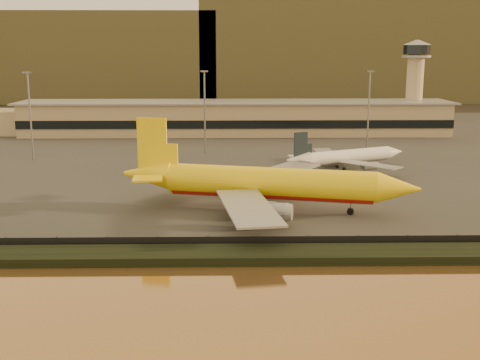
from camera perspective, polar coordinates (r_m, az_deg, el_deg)
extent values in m
plane|color=black|center=(109.22, 0.36, -4.53)|extent=(900.00, 900.00, 0.00)
cube|color=black|center=(92.82, 0.62, -7.12)|extent=(320.00, 7.00, 1.40)
cube|color=#2D2D2D|center=(202.05, -0.31, 3.21)|extent=(320.00, 220.00, 0.20)
cube|color=black|center=(96.42, 0.55, -6.00)|extent=(300.00, 0.05, 2.20)
cube|color=tan|center=(231.00, -0.42, 5.86)|extent=(160.00, 22.00, 12.00)
cube|color=black|center=(219.99, -0.38, 5.28)|extent=(160.00, 0.60, 3.00)
cube|color=gray|center=(230.40, -0.42, 7.41)|extent=(164.00, 24.00, 0.60)
cylinder|color=tan|center=(247.09, 16.18, 7.89)|extent=(6.40, 6.40, 30.00)
cylinder|color=black|center=(246.57, 16.41, 11.77)|extent=(10.40, 10.40, 3.50)
cone|color=gray|center=(246.60, 16.45, 12.40)|extent=(11.20, 11.20, 2.00)
cylinder|color=gray|center=(246.58, 16.38, 11.17)|extent=(11.20, 11.20, 0.80)
cylinder|color=slate|center=(184.73, -19.26, 5.65)|extent=(0.50, 0.50, 25.00)
cube|color=slate|center=(183.90, -19.53, 9.58)|extent=(2.20, 2.20, 0.40)
cylinder|color=slate|center=(185.70, -3.36, 6.33)|extent=(0.50, 0.50, 25.00)
cube|color=slate|center=(184.87, -3.41, 10.25)|extent=(2.20, 2.20, 0.40)
cylinder|color=slate|center=(188.45, 12.08, 6.17)|extent=(0.50, 0.50, 25.00)
cube|color=slate|center=(187.63, 12.25, 10.03)|extent=(2.20, 2.20, 0.40)
cube|color=brown|center=(465.37, -18.60, 11.00)|extent=(260.00, 160.00, 55.00)
cube|color=brown|center=(454.19, 10.95, 12.34)|extent=(220.00, 160.00, 70.00)
cylinder|color=yellow|center=(119.18, 2.92, -0.22)|extent=(41.56, 15.71, 5.97)
cylinder|color=red|center=(119.41, 2.91, -0.71)|extent=(40.13, 14.16, 4.66)
cone|color=yellow|center=(117.62, 14.85, -0.78)|extent=(9.24, 7.72, 5.97)
cone|color=yellow|center=(126.00, -8.73, 0.54)|extent=(11.46, 8.28, 5.97)
cube|color=yellow|center=(124.45, -8.34, 3.48)|extent=(6.25, 1.98, 10.45)
cube|color=yellow|center=(130.59, -6.85, 1.20)|extent=(7.87, 7.85, 0.36)
cube|color=yellow|center=(119.64, -8.76, 0.14)|extent=(6.13, 6.07, 0.36)
cube|color=gray|center=(134.94, 3.60, 0.77)|extent=(21.65, 25.64, 0.36)
cylinder|color=gray|center=(131.10, 4.55, -0.31)|extent=(7.48, 4.84, 3.28)
cube|color=gray|center=(104.44, 0.78, -2.56)|extent=(11.61, 26.71, 0.36)
cylinder|color=gray|center=(108.01, 2.70, -2.98)|extent=(7.48, 4.84, 3.28)
cylinder|color=black|center=(118.77, 10.42, -2.94)|extent=(1.53, 1.33, 1.31)
cylinder|color=slate|center=(118.60, 10.44, -2.62)|extent=(0.23, 0.23, 2.69)
cylinder|color=black|center=(118.59, 0.61, -2.76)|extent=(1.53, 1.33, 1.31)
cylinder|color=slate|center=(118.42, 0.61, -2.44)|extent=(0.23, 0.23, 2.69)
cylinder|color=black|center=(123.68, 1.14, -2.14)|extent=(1.53, 1.33, 1.31)
cylinder|color=slate|center=(123.52, 1.14, -1.83)|extent=(0.23, 0.23, 2.69)
cylinder|color=white|center=(165.14, 10.32, 2.26)|extent=(25.02, 14.11, 3.60)
cylinder|color=gray|center=(165.25, 10.32, 2.04)|extent=(24.03, 13.09, 2.80)
cone|color=white|center=(174.62, 14.44, 2.60)|extent=(6.08, 5.37, 3.60)
cone|color=white|center=(156.21, 5.52, 1.94)|extent=(7.38, 5.98, 3.60)
cube|color=black|center=(155.93, 5.77, 3.39)|extent=(3.71, 1.92, 6.29)
cube|color=white|center=(159.92, 5.29, 2.28)|extent=(3.97, 3.82, 0.22)
cube|color=white|center=(153.91, 6.67, 1.87)|extent=(4.96, 4.95, 0.22)
cube|color=gray|center=(172.81, 8.20, 2.55)|extent=(5.81, 16.41, 0.22)
cylinder|color=gray|center=(172.01, 9.14, 2.14)|extent=(4.75, 3.60, 1.98)
cube|color=gray|center=(157.07, 12.22, 1.44)|extent=(15.24, 14.75, 0.22)
cylinder|color=gray|center=(160.22, 12.18, 1.29)|extent=(4.75, 3.60, 1.98)
cylinder|color=black|center=(171.62, 12.96, 1.49)|extent=(0.98, 0.90, 0.79)
cylinder|color=slate|center=(171.54, 12.97, 1.62)|extent=(0.19, 0.19, 1.62)
cylinder|color=black|center=(162.83, 9.85, 1.05)|extent=(0.98, 0.90, 0.79)
cylinder|color=slate|center=(162.75, 9.86, 1.20)|extent=(0.19, 0.19, 1.62)
cylinder|color=black|center=(165.42, 9.20, 1.25)|extent=(0.98, 0.90, 0.79)
cylinder|color=slate|center=(165.34, 9.21, 1.39)|extent=(0.19, 0.19, 1.62)
cube|color=yellow|center=(131.77, 1.42, -1.17)|extent=(4.01, 2.59, 1.66)
cube|color=white|center=(146.06, -4.24, 0.19)|extent=(4.55, 2.06, 2.04)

